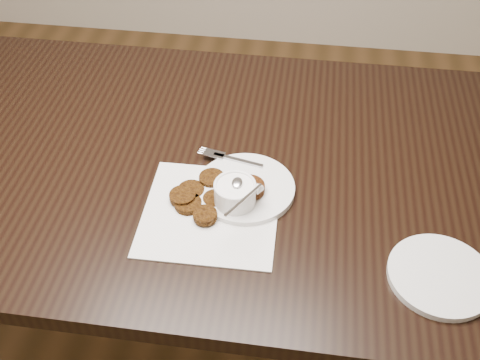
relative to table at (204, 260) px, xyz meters
name	(u,v)px	position (x,y,z in m)	size (l,w,h in m)	color
table	(204,260)	(0.00, 0.00, 0.00)	(1.42, 0.91, 0.75)	black
napkin	(211,212)	(0.06, -0.17, 0.38)	(0.28, 0.28, 0.00)	white
sauce_ramekin	(235,184)	(0.11, -0.14, 0.44)	(0.11, 0.11, 0.12)	white
patty_cluster	(192,196)	(0.02, -0.14, 0.39)	(0.18, 0.18, 0.02)	#59330B
plate_with_patty	(245,185)	(0.12, -0.09, 0.39)	(0.21, 0.21, 0.03)	white
plate_empty	(440,276)	(0.51, -0.27, 0.38)	(0.19, 0.19, 0.01)	silver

